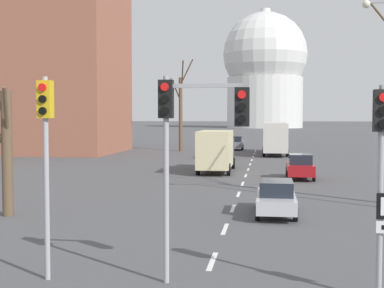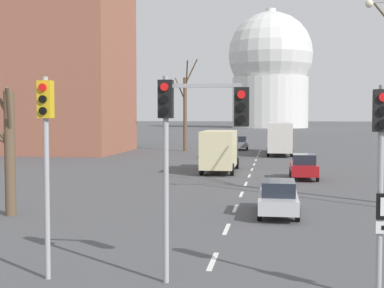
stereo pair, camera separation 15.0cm
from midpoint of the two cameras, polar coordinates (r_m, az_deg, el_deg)
lane_stripe_1 at (r=16.01m, az=1.91°, el=-12.38°), size 0.16×2.00×0.01m
lane_stripe_2 at (r=20.36m, az=3.32°, el=-9.03°), size 0.16×2.00×0.01m
lane_stripe_3 at (r=24.77m, az=4.22°, el=-6.86°), size 0.16×2.00×0.01m
lane_stripe_4 at (r=29.20m, az=4.84°, el=-5.35°), size 0.16×2.00×0.01m
lane_stripe_5 at (r=33.65m, az=5.29°, el=-4.24°), size 0.16×2.00×0.01m
lane_stripe_6 at (r=38.12m, az=5.64°, el=-3.39°), size 0.16×2.00×0.01m
lane_stripe_7 at (r=42.59m, az=5.91°, el=-2.71°), size 0.16×2.00×0.01m
lane_stripe_8 at (r=47.06m, az=6.13°, el=-2.17°), size 0.16×2.00×0.01m
lane_stripe_9 at (r=51.55m, az=6.32°, el=-1.71°), size 0.16×2.00×0.01m
lane_stripe_10 at (r=56.03m, az=6.47°, el=-1.34°), size 0.16×2.00×0.01m
lane_stripe_11 at (r=60.52m, az=6.60°, el=-1.01°), size 0.16×2.00×0.01m
lane_stripe_12 at (r=65.00m, az=6.71°, el=-0.73°), size 0.16×2.00×0.01m
traffic_signal_near_right at (r=12.89m, az=19.21°, el=-0.70°), size 0.36×0.34×4.95m
traffic_signal_centre_tall at (r=13.33m, az=-0.34°, el=1.89°), size 2.26×0.34×5.25m
traffic_signal_near_left at (r=14.23m, az=-15.63°, el=0.51°), size 0.36×0.34×5.26m
sedan_near_left at (r=36.61m, az=11.34°, el=-2.36°), size 1.82×4.03×1.70m
sedan_near_right at (r=23.27m, az=8.77°, el=-5.63°), size 1.70×4.40×1.51m
sedan_mid_centre at (r=66.68m, az=4.60°, el=0.11°), size 1.91×3.93×1.72m
sedan_far_left at (r=53.41m, az=2.67°, el=-0.62°), size 1.91×4.56×1.66m
city_bus at (r=59.43m, az=8.79°, el=0.87°), size 2.66×10.80×3.48m
delivery_truck at (r=40.33m, az=2.51°, el=-0.60°), size 2.44×7.20×3.14m
bare_tree_left_near at (r=23.96m, az=-19.62°, el=-0.17°), size 2.79×2.35×6.37m
bare_tree_left_far at (r=64.23m, az=-1.27°, el=3.75°), size 3.11×6.03×10.95m
capitol_dome at (r=192.46m, az=7.76°, el=7.81°), size 29.61×29.61×41.82m
apartment_block_left at (r=65.02m, az=-15.86°, el=7.91°), size 18.00×14.00×19.83m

